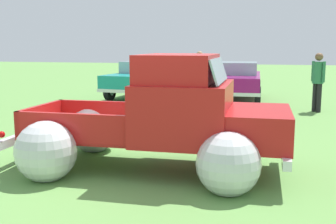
{
  "coord_description": "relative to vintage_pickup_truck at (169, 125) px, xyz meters",
  "views": [
    {
      "loc": [
        2.03,
        -6.51,
        2.06
      ],
      "look_at": [
        0.0,
        1.48,
        0.73
      ],
      "focal_mm": 44.29,
      "sensor_mm": 36.0,
      "label": 1
    }
  ],
  "objects": [
    {
      "name": "show_car_0",
      "position": [
        -3.35,
        9.37,
        0.02
      ],
      "size": [
        2.36,
        4.48,
        1.43
      ],
      "rotation": [
        0.0,
        0.0,
        -1.7
      ],
      "color": "black",
      "rests_on": "ground"
    },
    {
      "name": "vintage_pickup_truck",
      "position": [
        0.0,
        0.0,
        0.0
      ],
      "size": [
        4.66,
        2.84,
        1.96
      ],
      "rotation": [
        0.0,
        0.0,
        0.02
      ],
      "color": "black",
      "rests_on": "ground"
    },
    {
      "name": "show_car_1",
      "position": [
        0.28,
        9.42,
        0.02
      ],
      "size": [
        1.97,
        4.35,
        1.43
      ],
      "rotation": [
        0.0,
        0.0,
        -1.53
      ],
      "color": "black",
      "rests_on": "ground"
    },
    {
      "name": "ground_plane",
      "position": [
        -0.39,
        -0.01,
        -0.76
      ],
      "size": [
        80.0,
        80.0,
        0.0
      ],
      "primitive_type": "plane",
      "color": "#609347"
    },
    {
      "name": "spectator_0",
      "position": [
        2.99,
        7.06,
        0.3
      ],
      "size": [
        0.48,
        0.48,
        1.84
      ],
      "rotation": [
        0.0,
        0.0,
        3.85
      ],
      "color": "black",
      "rests_on": "ground"
    },
    {
      "name": "spectator_1",
      "position": [
        -1.14,
        9.42,
        0.3
      ],
      "size": [
        0.53,
        0.44,
        1.84
      ],
      "rotation": [
        0.0,
        0.0,
        1.93
      ],
      "color": "navy",
      "rests_on": "ground"
    },
    {
      "name": "lane_cone_0",
      "position": [
        0.31,
        2.93,
        -0.45
      ],
      "size": [
        0.36,
        0.36,
        0.63
      ],
      "color": "black",
      "rests_on": "ground"
    }
  ]
}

